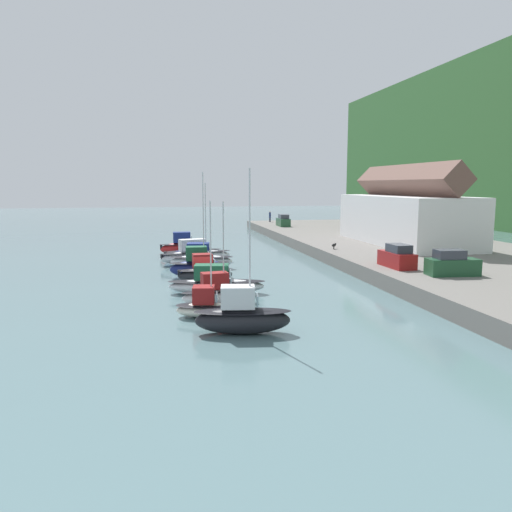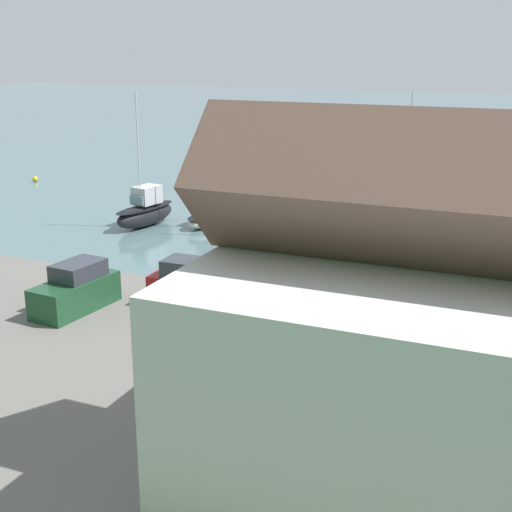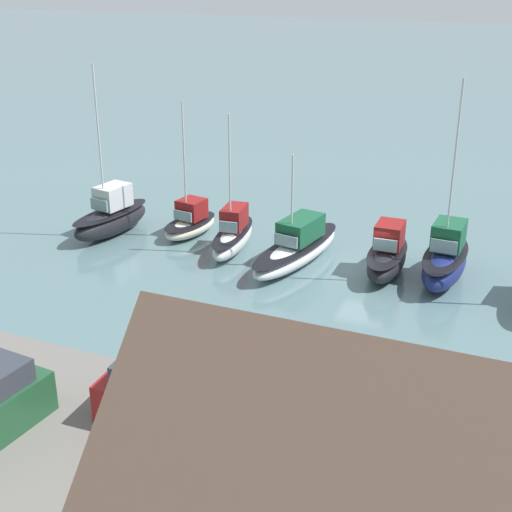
% 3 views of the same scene
% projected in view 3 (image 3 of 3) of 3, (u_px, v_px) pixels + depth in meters
% --- Properties ---
extents(ground_plane, '(320.00, 320.00, 0.00)m').
position_uv_depth(ground_plane, '(366.00, 270.00, 37.06)').
color(ground_plane, slate).
extents(moored_boat_4, '(2.20, 5.88, 10.11)m').
position_uv_depth(moored_boat_4, '(445.00, 259.00, 35.42)').
color(moored_boat_4, navy).
rests_on(moored_boat_4, ground_plane).
extents(moored_boat_5, '(1.98, 5.13, 2.69)m').
position_uv_depth(moored_boat_5, '(387.00, 256.00, 36.26)').
color(moored_boat_5, black).
rests_on(moored_boat_5, ground_plane).
extents(moored_boat_6, '(3.46, 8.26, 6.04)m').
position_uv_depth(moored_boat_6, '(297.00, 247.00, 37.62)').
color(moored_boat_6, silver).
rests_on(moored_boat_6, ground_plane).
extents(moored_boat_7, '(2.26, 5.79, 7.69)m').
position_uv_depth(moored_boat_7, '(233.00, 235.00, 39.25)').
color(moored_boat_7, silver).
rests_on(moored_boat_7, ground_plane).
extents(moored_boat_8, '(2.53, 4.44, 7.86)m').
position_uv_depth(moored_boat_8, '(190.00, 222.00, 41.49)').
color(moored_boat_8, white).
rests_on(moored_boat_8, ground_plane).
extents(moored_boat_9, '(2.76, 6.07, 9.85)m').
position_uv_depth(moored_boat_9, '(111.00, 217.00, 41.42)').
color(moored_boat_9, black).
rests_on(moored_boat_9, ground_plane).
extents(parked_car_1, '(4.25, 1.92, 2.16)m').
position_uv_depth(parked_car_1, '(162.00, 399.00, 22.17)').
color(parked_car_1, maroon).
rests_on(parked_car_1, quay_promenade).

